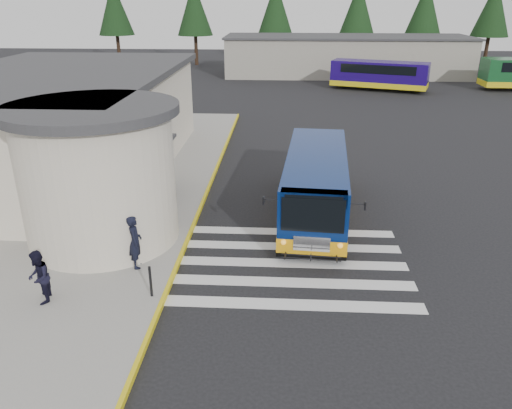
# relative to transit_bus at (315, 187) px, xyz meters

# --- Properties ---
(ground) EXTENTS (140.00, 140.00, 0.00)m
(ground) POSITION_rel_transit_bus_xyz_m (-0.64, -3.25, -1.21)
(ground) COLOR black
(ground) RESTS_ON ground
(sidewalk) EXTENTS (10.00, 34.00, 0.15)m
(sidewalk) POSITION_rel_transit_bus_xyz_m (-9.64, 0.75, -1.13)
(sidewalk) COLOR gray
(sidewalk) RESTS_ON ground
(curb_strip) EXTENTS (0.12, 34.00, 0.16)m
(curb_strip) POSITION_rel_transit_bus_xyz_m (-4.69, 0.75, -1.13)
(curb_strip) COLOR yellow
(curb_strip) RESTS_ON ground
(station_building) EXTENTS (12.70, 18.70, 4.80)m
(station_building) POSITION_rel_transit_bus_xyz_m (-11.48, 3.65, 1.36)
(station_building) COLOR beige
(station_building) RESTS_ON ground
(crosswalk) EXTENTS (8.00, 5.35, 0.01)m
(crosswalk) POSITION_rel_transit_bus_xyz_m (-1.14, -4.05, -1.20)
(crosswalk) COLOR silver
(crosswalk) RESTS_ON ground
(depot_building) EXTENTS (26.40, 8.40, 4.20)m
(depot_building) POSITION_rel_transit_bus_xyz_m (5.36, 38.75, 0.90)
(depot_building) COLOR gray
(depot_building) RESTS_ON ground
(tree_line) EXTENTS (58.40, 4.40, 10.00)m
(tree_line) POSITION_rel_transit_bus_xyz_m (5.64, 46.75, 5.56)
(tree_line) COLOR black
(tree_line) RESTS_ON ground
(transit_bus) EXTENTS (3.42, 9.10, 2.52)m
(transit_bus) POSITION_rel_transit_bus_xyz_m (0.00, 0.00, 0.00)
(transit_bus) COLOR #071D57
(transit_bus) RESTS_ON ground
(pedestrian_a) EXTENTS (0.56, 0.73, 1.77)m
(pedestrian_a) POSITION_rel_transit_bus_xyz_m (-5.93, -4.78, -0.17)
(pedestrian_a) COLOR black
(pedestrian_a) RESTS_ON sidewalk
(pedestrian_b) EXTENTS (0.79, 0.91, 1.59)m
(pedestrian_b) POSITION_rel_transit_bus_xyz_m (-8.08, -6.91, -0.26)
(pedestrian_b) COLOR black
(pedestrian_b) RESTS_ON sidewalk
(bollard) EXTENTS (0.08, 0.08, 0.97)m
(bollard) POSITION_rel_transit_bus_xyz_m (-5.04, -6.45, -0.57)
(bollard) COLOR black
(bollard) RESTS_ON sidewalk
(far_bus_a) EXTENTS (9.07, 5.23, 2.26)m
(far_bus_a) POSITION_rel_transit_bus_xyz_m (7.46, 29.35, 0.26)
(far_bus_a) COLOR #1A075A
(far_bus_a) RESTS_ON ground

